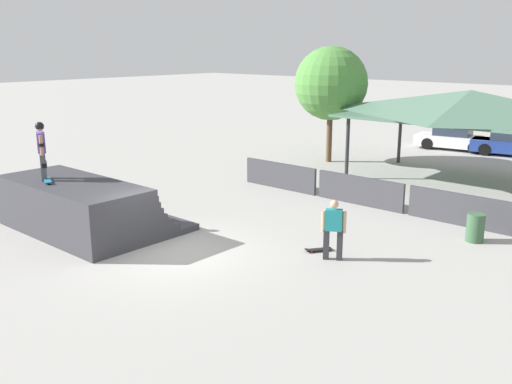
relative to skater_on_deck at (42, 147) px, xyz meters
name	(u,v)px	position (x,y,z in m)	size (l,w,h in m)	color
ground_plane	(170,253)	(4.57, 1.13, -2.64)	(160.00, 160.00, 0.00)	#A3A09B
quarter_pipe_ramp	(82,208)	(0.96, 0.64, -1.91)	(5.38, 3.88, 1.61)	#38383D
skater_on_deck	(42,147)	(0.00, 0.00, 0.00)	(0.75, 0.50, 1.79)	#4C4C51
skateboard_on_deck	(48,181)	(0.43, -0.14, -0.97)	(0.86, 0.54, 0.09)	silver
bystander_walking	(334,227)	(8.25, 3.74, -1.71)	(0.63, 0.43, 1.68)	#2D2D33
skateboard_on_ground	(318,249)	(7.59, 3.98, -2.58)	(0.60, 0.76, 0.09)	red
barrier_fence	(360,191)	(5.85, 9.02, -2.12)	(11.01, 0.12, 1.05)	#3D3D42
pavilion_shelter	(470,106)	(7.41, 14.72, 0.64)	(10.02, 5.60, 3.91)	#2D2D33
tree_beside_pavilion	(331,84)	(0.41, 14.98, 1.22)	(3.57, 3.57, 5.66)	brown
trash_bin	(475,228)	(10.57, 7.77, -2.22)	(0.52, 0.52, 0.85)	#385B3D
parked_car_white	(454,139)	(3.67, 22.52, -2.04)	(4.33, 2.25, 1.27)	silver
parked_car_blue	(512,144)	(6.73, 22.76, -2.04)	(4.27, 2.35, 1.27)	navy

